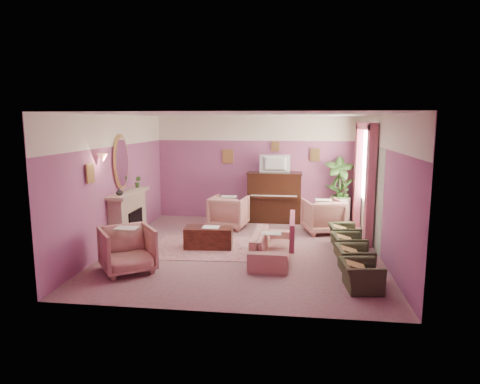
# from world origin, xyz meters

# --- Properties ---
(floor) EXTENTS (5.50, 6.00, 0.01)m
(floor) POSITION_xyz_m (0.00, 0.00, 0.00)
(floor) COLOR #8D6166
(floor) RESTS_ON ground
(ceiling) EXTENTS (5.50, 6.00, 0.01)m
(ceiling) POSITION_xyz_m (0.00, 0.00, 2.80)
(ceiling) COLOR white
(ceiling) RESTS_ON wall_back
(wall_back) EXTENTS (5.50, 0.02, 2.80)m
(wall_back) POSITION_xyz_m (0.00, 3.00, 1.40)
(wall_back) COLOR #80487D
(wall_back) RESTS_ON floor
(wall_front) EXTENTS (5.50, 0.02, 2.80)m
(wall_front) POSITION_xyz_m (0.00, -3.00, 1.40)
(wall_front) COLOR #80487D
(wall_front) RESTS_ON floor
(wall_left) EXTENTS (0.02, 6.00, 2.80)m
(wall_left) POSITION_xyz_m (-2.75, 0.00, 1.40)
(wall_left) COLOR #80487D
(wall_left) RESTS_ON floor
(wall_right) EXTENTS (0.02, 6.00, 2.80)m
(wall_right) POSITION_xyz_m (2.75, 0.00, 1.40)
(wall_right) COLOR #80487D
(wall_right) RESTS_ON floor
(picture_rail_band) EXTENTS (5.50, 0.01, 0.65)m
(picture_rail_band) POSITION_xyz_m (0.00, 2.99, 2.47)
(picture_rail_band) COLOR white
(picture_rail_band) RESTS_ON wall_back
(stripe_panel) EXTENTS (0.01, 3.00, 2.15)m
(stripe_panel) POSITION_xyz_m (2.73, 1.30, 1.07)
(stripe_panel) COLOR #A7B19A
(stripe_panel) RESTS_ON wall_right
(fireplace_surround) EXTENTS (0.30, 1.40, 1.10)m
(fireplace_surround) POSITION_xyz_m (-2.59, 0.20, 0.55)
(fireplace_surround) COLOR tan
(fireplace_surround) RESTS_ON floor
(fireplace_inset) EXTENTS (0.18, 0.72, 0.68)m
(fireplace_inset) POSITION_xyz_m (-2.49, 0.20, 0.40)
(fireplace_inset) COLOR black
(fireplace_inset) RESTS_ON floor
(fire_ember) EXTENTS (0.06, 0.54, 0.10)m
(fire_ember) POSITION_xyz_m (-2.45, 0.20, 0.22)
(fire_ember) COLOR orange
(fire_ember) RESTS_ON floor
(mantel_shelf) EXTENTS (0.40, 1.55, 0.07)m
(mantel_shelf) POSITION_xyz_m (-2.56, 0.20, 1.12)
(mantel_shelf) COLOR tan
(mantel_shelf) RESTS_ON fireplace_surround
(hearth) EXTENTS (0.55, 1.50, 0.02)m
(hearth) POSITION_xyz_m (-2.39, 0.20, 0.01)
(hearth) COLOR tan
(hearth) RESTS_ON floor
(mirror_frame) EXTENTS (0.04, 0.72, 1.20)m
(mirror_frame) POSITION_xyz_m (-2.70, 0.20, 1.80)
(mirror_frame) COLOR tan
(mirror_frame) RESTS_ON wall_left
(mirror_glass) EXTENTS (0.01, 0.60, 1.06)m
(mirror_glass) POSITION_xyz_m (-2.67, 0.20, 1.80)
(mirror_glass) COLOR white
(mirror_glass) RESTS_ON wall_left
(sconce_shade) EXTENTS (0.20, 0.20, 0.16)m
(sconce_shade) POSITION_xyz_m (-2.62, -0.85, 1.98)
(sconce_shade) COLOR tan
(sconce_shade) RESTS_ON wall_left
(piano) EXTENTS (1.40, 0.60, 1.30)m
(piano) POSITION_xyz_m (0.50, 2.68, 0.65)
(piano) COLOR black
(piano) RESTS_ON floor
(piano_keyshelf) EXTENTS (1.30, 0.12, 0.06)m
(piano_keyshelf) POSITION_xyz_m (0.50, 2.33, 0.72)
(piano_keyshelf) COLOR black
(piano_keyshelf) RESTS_ON piano
(piano_keys) EXTENTS (1.20, 0.08, 0.02)m
(piano_keys) POSITION_xyz_m (0.50, 2.33, 0.76)
(piano_keys) COLOR silver
(piano_keys) RESTS_ON piano
(piano_top) EXTENTS (1.45, 0.65, 0.04)m
(piano_top) POSITION_xyz_m (0.50, 2.68, 1.31)
(piano_top) COLOR black
(piano_top) RESTS_ON piano
(television) EXTENTS (0.80, 0.12, 0.48)m
(television) POSITION_xyz_m (0.50, 2.63, 1.60)
(television) COLOR black
(television) RESTS_ON piano
(print_back_left) EXTENTS (0.30, 0.03, 0.38)m
(print_back_left) POSITION_xyz_m (-0.80, 2.96, 1.72)
(print_back_left) COLOR tan
(print_back_left) RESTS_ON wall_back
(print_back_right) EXTENTS (0.26, 0.03, 0.34)m
(print_back_right) POSITION_xyz_m (1.55, 2.96, 1.78)
(print_back_right) COLOR tan
(print_back_right) RESTS_ON wall_back
(print_back_mid) EXTENTS (0.22, 0.03, 0.26)m
(print_back_mid) POSITION_xyz_m (0.50, 2.96, 2.00)
(print_back_mid) COLOR tan
(print_back_mid) RESTS_ON wall_back
(print_left_wall) EXTENTS (0.03, 0.28, 0.36)m
(print_left_wall) POSITION_xyz_m (-2.71, -1.20, 1.72)
(print_left_wall) COLOR tan
(print_left_wall) RESTS_ON wall_left
(window_blind) EXTENTS (0.03, 1.40, 1.80)m
(window_blind) POSITION_xyz_m (2.70, 1.55, 1.70)
(window_blind) COLOR silver
(window_blind) RESTS_ON wall_right
(curtain_left) EXTENTS (0.16, 0.34, 2.60)m
(curtain_left) POSITION_xyz_m (2.62, 0.63, 1.30)
(curtain_left) COLOR #B24E67
(curtain_left) RESTS_ON floor
(curtain_right) EXTENTS (0.16, 0.34, 2.60)m
(curtain_right) POSITION_xyz_m (2.62, 2.47, 1.30)
(curtain_right) COLOR #B24E67
(curtain_right) RESTS_ON floor
(pelmet) EXTENTS (0.16, 2.20, 0.16)m
(pelmet) POSITION_xyz_m (2.62, 1.55, 2.56)
(pelmet) COLOR #B24E67
(pelmet) RESTS_ON wall_right
(mantel_plant) EXTENTS (0.16, 0.16, 0.28)m
(mantel_plant) POSITION_xyz_m (-2.55, 0.75, 1.29)
(mantel_plant) COLOR #315C23
(mantel_plant) RESTS_ON mantel_shelf
(mantel_vase) EXTENTS (0.16, 0.16, 0.16)m
(mantel_vase) POSITION_xyz_m (-2.55, -0.30, 1.23)
(mantel_vase) COLOR white
(mantel_vase) RESTS_ON mantel_shelf
(area_rug) EXTENTS (2.61, 1.96, 0.01)m
(area_rug) POSITION_xyz_m (-0.67, 0.05, 0.01)
(area_rug) COLOR #B37679
(area_rug) RESTS_ON floor
(coffee_table) EXTENTS (1.03, 0.57, 0.45)m
(coffee_table) POSITION_xyz_m (-0.76, 0.05, 0.23)
(coffee_table) COLOR #3E1911
(coffee_table) RESTS_ON floor
(table_paper) EXTENTS (0.35, 0.28, 0.01)m
(table_paper) POSITION_xyz_m (-0.71, 0.05, 0.46)
(table_paper) COLOR white
(table_paper) RESTS_ON coffee_table
(sofa) EXTENTS (0.61, 1.83, 0.74)m
(sofa) POSITION_xyz_m (0.60, -0.54, 0.37)
(sofa) COLOR tan
(sofa) RESTS_ON floor
(sofa_throw) EXTENTS (0.09, 1.39, 0.51)m
(sofa_throw) POSITION_xyz_m (1.00, -0.54, 0.60)
(sofa_throw) COLOR #B24E67
(sofa_throw) RESTS_ON sofa
(floral_armchair_left) EXTENTS (0.87, 0.87, 0.91)m
(floral_armchair_left) POSITION_xyz_m (-0.60, 1.81, 0.45)
(floral_armchair_left) COLOR tan
(floral_armchair_left) RESTS_ON floor
(floral_armchair_right) EXTENTS (0.87, 0.87, 0.91)m
(floral_armchair_right) POSITION_xyz_m (1.73, 1.65, 0.45)
(floral_armchair_right) COLOR tan
(floral_armchair_right) RESTS_ON floor
(floral_armchair_front) EXTENTS (0.87, 0.87, 0.91)m
(floral_armchair_front) POSITION_xyz_m (-1.90, -1.57, 0.45)
(floral_armchair_front) COLOR tan
(floral_armchair_front) RESTS_ON floor
(olive_chair_a) EXTENTS (0.49, 0.70, 0.61)m
(olive_chair_a) POSITION_xyz_m (2.11, -1.88, 0.30)
(olive_chair_a) COLOR #394127
(olive_chair_a) RESTS_ON floor
(olive_chair_b) EXTENTS (0.49, 0.70, 0.61)m
(olive_chair_b) POSITION_xyz_m (2.11, -1.06, 0.30)
(olive_chair_b) COLOR #394127
(olive_chair_b) RESTS_ON floor
(olive_chair_c) EXTENTS (0.49, 0.70, 0.61)m
(olive_chair_c) POSITION_xyz_m (2.11, -0.24, 0.30)
(olive_chair_c) COLOR #394127
(olive_chair_c) RESTS_ON floor
(olive_chair_d) EXTENTS (0.49, 0.70, 0.61)m
(olive_chair_d) POSITION_xyz_m (2.11, 0.58, 0.30)
(olive_chair_d) COLOR #394127
(olive_chair_d) RESTS_ON floor
(side_table) EXTENTS (0.52, 0.52, 0.70)m
(side_table) POSITION_xyz_m (2.23, 2.64, 0.35)
(side_table) COLOR white
(side_table) RESTS_ON floor
(side_plant_big) EXTENTS (0.30, 0.30, 0.34)m
(side_plant_big) POSITION_xyz_m (2.23, 2.64, 0.87)
(side_plant_big) COLOR #315C23
(side_plant_big) RESTS_ON side_table
(side_plant_small) EXTENTS (0.16, 0.16, 0.28)m
(side_plant_small) POSITION_xyz_m (2.35, 2.54, 0.84)
(side_plant_small) COLOR #315C23
(side_plant_small) RESTS_ON side_table
(palm_pot) EXTENTS (0.34, 0.34, 0.34)m
(palm_pot) POSITION_xyz_m (2.18, 2.61, 0.17)
(palm_pot) COLOR brown
(palm_pot) RESTS_ON floor
(palm_plant) EXTENTS (0.76, 0.76, 1.44)m
(palm_plant) POSITION_xyz_m (2.18, 2.61, 1.06)
(palm_plant) COLOR #315C23
(palm_plant) RESTS_ON palm_pot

